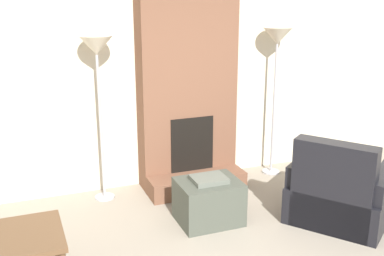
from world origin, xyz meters
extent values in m
cube|color=beige|center=(0.00, 2.63, 1.30)|extent=(7.14, 0.06, 2.60)
cube|color=brown|center=(0.00, 2.44, 1.30)|extent=(1.15, 0.32, 2.60)
cube|color=brown|center=(0.00, 2.12, 0.11)|extent=(1.15, 0.33, 0.22)
cube|color=black|center=(0.00, 2.28, 0.54)|extent=(0.52, 0.02, 0.65)
cube|color=#474C42|center=(-0.16, 1.40, 0.22)|extent=(0.62, 0.51, 0.44)
cube|color=#60665B|center=(-0.16, 1.40, 0.47)|extent=(0.34, 0.28, 0.05)
cube|color=black|center=(1.18, 1.00, 0.19)|extent=(1.32, 1.32, 0.38)
cube|color=black|center=(0.87, 0.78, 0.46)|extent=(0.62, 0.74, 0.92)
cube|color=black|center=(1.41, 0.69, 0.30)|extent=(0.78, 0.64, 0.60)
cube|color=black|center=(0.94, 1.32, 0.30)|extent=(0.78, 0.64, 0.60)
cube|color=brown|center=(-1.96, 0.82, 0.49)|extent=(0.61, 0.67, 0.04)
cylinder|color=brown|center=(-1.70, 1.11, 0.24)|extent=(0.04, 0.04, 0.47)
cylinder|color=#ADADB2|center=(-1.04, 2.36, 0.01)|extent=(0.22, 0.22, 0.02)
cylinder|color=#ADADB2|center=(-1.04, 2.36, 0.83)|extent=(0.03, 0.03, 1.62)
cone|color=silver|center=(-1.04, 2.36, 1.73)|extent=(0.36, 0.36, 0.20)
cylinder|color=#ADADB2|center=(1.13, 2.36, 0.01)|extent=(0.22, 0.22, 0.02)
cylinder|color=#ADADB2|center=(1.13, 2.36, 0.84)|extent=(0.03, 0.03, 1.64)
cone|color=silver|center=(1.13, 2.36, 1.75)|extent=(0.36, 0.36, 0.20)
camera|label=1|loc=(-1.93, -2.71, 2.34)|focal=45.00mm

